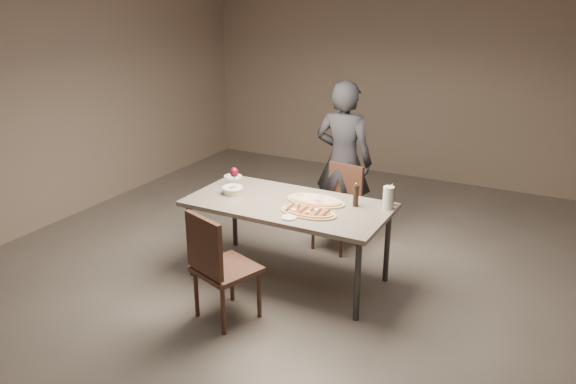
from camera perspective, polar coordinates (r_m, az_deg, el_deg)
The scene contains 14 objects.
room at distance 4.80m, azimuth 0.00°, elevation 6.19°, with size 7.00×7.00×7.00m.
dining_table at distance 5.01m, azimuth 0.00°, elevation -1.69°, with size 1.80×0.90×0.75m.
zucchini_pizza at distance 4.75m, azimuth 2.05°, elevation -2.01°, with size 0.51×0.28×0.05m.
ham_pizza at distance 5.01m, azimuth 2.81°, elevation -0.84°, with size 0.55×0.31×0.04m.
bread_basket at distance 5.22m, azimuth -5.67°, elevation 0.27°, with size 0.20×0.20×0.07m.
oil_dish at distance 4.65m, azimuth 0.12°, elevation -2.61°, with size 0.13×0.13×0.01m.
pepper_mill_left at distance 4.99m, azimuth 10.52°, elevation -0.29°, with size 0.05×0.05×0.19m.
pepper_mill_right at distance 4.91m, azimuth 6.91°, elevation -0.32°, with size 0.06×0.06×0.21m.
carafe at distance 4.90m, azimuth 10.16°, elevation -0.57°, with size 0.10×0.10×0.20m.
wine_glass at distance 5.40m, azimuth -5.49°, elevation 1.95°, with size 0.08×0.08×0.19m.
side_plate at distance 5.70m, azimuth -5.61°, elevation 1.59°, with size 0.18×0.18×0.01m.
chair_near at distance 4.46m, azimuth -7.21°, elevation -7.10°, with size 0.56×0.56×0.94m.
chair_far at distance 5.79m, azimuth 5.33°, elevation -0.99°, with size 0.46×0.46×0.86m.
diner at distance 5.91m, azimuth 5.66°, elevation 3.17°, with size 0.62×0.41×1.69m, color black.
Camera 1 is at (2.17, -4.12, 2.54)m, focal length 35.00 mm.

